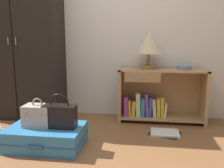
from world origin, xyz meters
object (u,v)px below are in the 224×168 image
Objects in this scene: table_lamp at (149,44)px; bottle at (0,136)px; open_book_on_floor at (165,133)px; wardrobe at (22,41)px; bookshelf at (157,96)px; suitcase_large at (46,137)px; train_case at (38,115)px; bowl at (184,68)px; handbag at (60,116)px.

table_lamp is 2.75× the size of bottle.
open_book_on_floor is at bearing 15.93° from bottle.
bookshelf is at bearing 1.88° from wardrobe.
bookshelf reaches higher than bottle.
suitcase_large is (0.67, -0.89, -0.92)m from wardrobe.
train_case reaches higher than open_book_on_floor.
suitcase_large is at bearing -139.65° from bookshelf.
table_lamp is at bearing 114.14° from open_book_on_floor.
bowl reaches higher than suitcase_large.
bottle is (-1.94, -0.94, -0.62)m from bowl.
suitcase_large is at bearing -53.06° from wardrobe.
train_case is 0.22m from handbag.
bowl is at bearing 32.00° from train_case.
bottle is (-0.65, 0.01, -0.24)m from handbag.
table_lamp reaches higher than bottle.
bottle is (-1.62, -0.93, -0.25)m from bookshelf.
wardrobe is 2.81× the size of suitcase_large.
bowl reaches higher than open_book_on_floor.
wardrobe is at bearing -178.16° from table_lamp.
suitcase_large is (-0.99, -0.94, -0.89)m from table_lamp.
wardrobe is 4.37× the size of table_lamp.
bookshelf is at bearing 29.93° from bottle.
table_lamp is 1.63m from suitcase_large.
train_case is 1.39m from open_book_on_floor.
bowl is (2.10, 0.07, -0.33)m from wardrobe.
train_case is at bearing -138.97° from table_lamp.
bowl is 0.25× the size of suitcase_large.
train_case is at bearing 169.69° from suitcase_large.
bookshelf is 1.48m from suitcase_large.
handbag is at bearing 2.31° from suitcase_large.
bottle is at bearing -154.02° from bowl.
handbag is at bearing -47.36° from wardrobe.
wardrobe is 2.15m from open_book_on_floor.
suitcase_large is 1.82× the size of open_book_on_floor.
table_lamp is 1.57m from train_case.
wardrobe reaches higher than open_book_on_floor.
bottle is at bearing 179.98° from train_case.
bookshelf is 2.32× the size of table_lamp.
open_book_on_floor is at bearing 25.27° from handbag.
bowl reaches higher than bottle.
table_lamp is 0.53m from bowl.
wardrobe is 2.13m from bowl.
open_book_on_floor is (-0.25, -0.46, -0.69)m from bowl.
train_case is (0.59, -0.88, -0.71)m from wardrobe.
bookshelf reaches higher than open_book_on_floor.
train_case is (-1.07, -0.93, -0.68)m from table_lamp.
wardrobe is at bearing 100.56° from bottle.
handbag is (-1.29, -0.95, -0.38)m from bowl.
open_book_on_floor is at bearing 22.76° from suitcase_large.
wardrobe is at bearing 123.97° from train_case.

